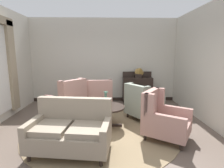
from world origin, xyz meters
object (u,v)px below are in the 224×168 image
armchair_near_sideboard (68,102)px  sideboard (137,88)px  coffee_table (107,110)px  armchair_beside_settee (99,98)px  side_table (153,100)px  settee (71,131)px  armchair_back_corner (163,119)px  porcelain_vase (106,100)px  armchair_far_left (142,104)px  gramophone (140,71)px

armchair_near_sideboard → sideboard: 2.67m
coffee_table → armchair_beside_settee: armchair_beside_settee is taller
side_table → sideboard: 1.30m
settee → sideboard: bearing=68.9°
armchair_near_sideboard → armchair_back_corner: 2.57m
porcelain_vase → armchair_back_corner: 1.40m
settee → armchair_beside_settee: armchair_beside_settee is taller
coffee_table → sideboard: sideboard is taller
settee → armchair_far_left: armchair_far_left is taller
armchair_back_corner → armchair_beside_settee: size_ratio=1.12×
settee → armchair_near_sideboard: size_ratio=1.27×
armchair_far_left → sideboard: size_ratio=1.01×
sideboard → gramophone: 0.64m
coffee_table → armchair_beside_settee: 1.22m
armchair_beside_settee → sideboard: sideboard is taller
porcelain_vase → gramophone: size_ratio=0.70×
sideboard → gramophone: (0.05, -0.09, 0.63)m
settee → side_table: size_ratio=2.23×
armchair_beside_settee → sideboard: (1.36, 0.97, 0.09)m
coffee_table → armchair_back_corner: armchair_back_corner is taller
armchair_near_sideboard → sideboard: sideboard is taller
armchair_near_sideboard → side_table: 2.44m
armchair_beside_settee → side_table: size_ratio=1.52×
armchair_back_corner → armchair_beside_settee: armchair_beside_settee is taller
armchair_near_sideboard → armchair_far_left: size_ratio=1.06×
porcelain_vase → side_table: porcelain_vase is taller
armchair_far_left → gramophone: (0.19, 1.54, 0.73)m
porcelain_vase → armchair_near_sideboard: 1.21m
armchair_near_sideboard → armchair_beside_settee: 0.99m
armchair_back_corner → sideboard: 2.77m
armchair_far_left → sideboard: sideboard is taller
armchair_back_corner → sideboard: bearing=35.1°
armchair_far_left → settee: bearing=101.1°
coffee_table → gramophone: bearing=61.1°
armchair_back_corner → side_table: bearing=27.2°
armchair_beside_settee → sideboard: size_ratio=0.92×
armchair_back_corner → gramophone: gramophone is taller
settee → armchair_far_left: (1.62, 1.62, 0.01)m
coffee_table → armchair_near_sideboard: (-1.09, 0.63, 0.03)m
porcelain_vase → armchair_beside_settee: (-0.23, 1.13, -0.24)m
porcelain_vase → armchair_near_sideboard: size_ratio=0.29×
armchair_beside_settee → armchair_far_left: bearing=146.0°
armchair_near_sideboard → gramophone: size_ratio=2.40×
coffee_table → armchair_near_sideboard: bearing=150.0°
armchair_beside_settee → side_table: bearing=163.6°
coffee_table → armchair_back_corner: (1.17, -0.62, 0.01)m
armchair_near_sideboard → coffee_table: bearing=99.0°
armchair_beside_settee → gramophone: gramophone is taller
sideboard → gramophone: gramophone is taller
armchair_near_sideboard → settee: bearing=52.9°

